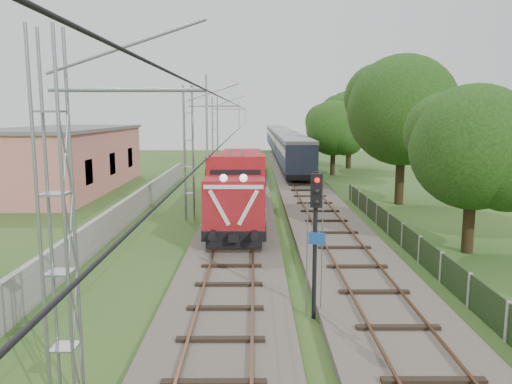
{
  "coord_description": "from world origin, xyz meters",
  "views": [
    {
      "loc": [
        0.92,
        -17.67,
        6.36
      ],
      "look_at": [
        0.99,
        8.72,
        2.2
      ],
      "focal_mm": 35.0,
      "sensor_mm": 36.0,
      "label": 1
    }
  ],
  "objects": [
    {
      "name": "ground",
      "position": [
        0.0,
        0.0,
        0.0
      ],
      "size": [
        140.0,
        140.0,
        0.0
      ],
      "primitive_type": "plane",
      "color": "#2F5821",
      "rests_on": "ground"
    },
    {
      "name": "track_main",
      "position": [
        0.0,
        7.0,
        0.18
      ],
      "size": [
        4.2,
        70.0,
        0.45
      ],
      "color": "#6B6054",
      "rests_on": "ground"
    },
    {
      "name": "track_side",
      "position": [
        5.0,
        20.0,
        0.18
      ],
      "size": [
        4.2,
        80.0,
        0.45
      ],
      "color": "#6B6054",
      "rests_on": "ground"
    },
    {
      "name": "catenary",
      "position": [
        -2.95,
        12.0,
        4.05
      ],
      "size": [
        3.31,
        70.0,
        8.0
      ],
      "color": "gray",
      "rests_on": "ground"
    },
    {
      "name": "boundary_wall",
      "position": [
        -6.5,
        12.0,
        0.75
      ],
      "size": [
        0.25,
        40.0,
        1.5
      ],
      "primitive_type": "cube",
      "color": "#9E9E99",
      "rests_on": "ground"
    },
    {
      "name": "station_building",
      "position": [
        -15.0,
        24.0,
        2.63
      ],
      "size": [
        8.4,
        20.4,
        5.22
      ],
      "color": "tan",
      "rests_on": "ground"
    },
    {
      "name": "fence",
      "position": [
        8.0,
        3.0,
        0.6
      ],
      "size": [
        0.12,
        32.0,
        1.2
      ],
      "color": "black",
      "rests_on": "ground"
    },
    {
      "name": "locomotive",
      "position": [
        0.0,
        11.87,
        2.18
      ],
      "size": [
        2.9,
        16.54,
        4.2
      ],
      "color": "black",
      "rests_on": "ground"
    },
    {
      "name": "coach_rake",
      "position": [
        5.0,
        57.43,
        2.43
      ],
      "size": [
        2.9,
        64.71,
        3.35
      ],
      "color": "black",
      "rests_on": "ground"
    },
    {
      "name": "signal_post",
      "position": [
        2.77,
        -2.9,
        3.19
      ],
      "size": [
        0.49,
        0.4,
        4.64
      ],
      "color": "black",
      "rests_on": "ground"
    },
    {
      "name": "tree_a",
      "position": [
        10.82,
        4.66,
        4.8
      ],
      "size": [
        5.94,
        5.66,
        7.7
      ],
      "color": "#342815",
      "rests_on": "ground"
    },
    {
      "name": "tree_b",
      "position": [
        11.26,
        17.14,
        6.5
      ],
      "size": [
        8.03,
        7.65,
        10.41
      ],
      "color": "#342815",
      "rests_on": "ground"
    },
    {
      "name": "tree_c",
      "position": [
        9.13,
        33.98,
        4.82
      ],
      "size": [
        5.97,
        5.68,
        7.74
      ],
      "color": "#342815",
      "rests_on": "ground"
    },
    {
      "name": "tree_d",
      "position": [
        12.02,
        40.58,
        5.6
      ],
      "size": [
        6.93,
        6.6,
        8.98
      ],
      "color": "#342815",
      "rests_on": "ground"
    }
  ]
}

